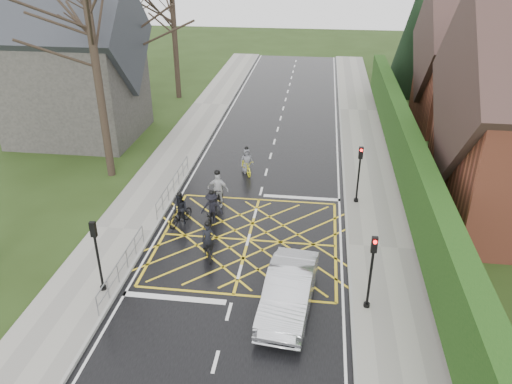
% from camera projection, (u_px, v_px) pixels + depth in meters
% --- Properties ---
extents(ground, '(120.00, 120.00, 0.00)m').
position_uv_depth(ground, '(248.00, 240.00, 23.06)').
color(ground, black).
rests_on(ground, ground).
extents(road, '(9.00, 80.00, 0.01)m').
position_uv_depth(road, '(248.00, 240.00, 23.06)').
color(road, black).
rests_on(road, ground).
extents(sidewalk_right, '(3.00, 80.00, 0.15)m').
position_uv_depth(sidewalk_right, '(380.00, 248.00, 22.33)').
color(sidewalk_right, gray).
rests_on(sidewalk_right, ground).
extents(sidewalk_left, '(3.00, 80.00, 0.15)m').
position_uv_depth(sidewalk_left, '(124.00, 230.00, 23.72)').
color(sidewalk_left, gray).
rests_on(sidewalk_left, ground).
extents(stone_wall, '(0.50, 38.00, 0.70)m').
position_uv_depth(stone_wall, '(404.00, 186.00, 27.30)').
color(stone_wall, slate).
rests_on(stone_wall, ground).
extents(hedge, '(0.90, 38.00, 2.80)m').
position_uv_depth(hedge, '(408.00, 156.00, 26.50)').
color(hedge, black).
rests_on(hedge, stone_wall).
extents(house_far, '(9.80, 8.80, 10.30)m').
position_uv_depth(house_far, '(490.00, 66.00, 35.24)').
color(house_far, brown).
rests_on(house_far, ground).
extents(conifer, '(4.60, 4.60, 10.00)m').
position_uv_depth(conifer, '(416.00, 35.00, 42.47)').
color(conifer, black).
rests_on(conifer, ground).
extents(church, '(8.80, 7.80, 11.00)m').
position_uv_depth(church, '(71.00, 65.00, 32.96)').
color(church, '#2D2B28').
rests_on(church, ground).
extents(tree_near, '(9.24, 9.24, 11.44)m').
position_uv_depth(tree_near, '(92.00, 36.00, 25.78)').
color(tree_near, black).
rests_on(tree_near, ground).
extents(tree_mid, '(10.08, 10.08, 12.48)m').
position_uv_depth(tree_mid, '(127.00, 3.00, 32.62)').
color(tree_mid, black).
rests_on(tree_mid, ground).
extents(tree_far, '(8.40, 8.40, 10.40)m').
position_uv_depth(tree_far, '(173.00, 10.00, 40.26)').
color(tree_far, black).
rests_on(tree_far, ground).
extents(railing_south, '(0.05, 5.04, 1.03)m').
position_uv_depth(railing_south, '(122.00, 262.00, 20.15)').
color(railing_south, slate).
rests_on(railing_south, ground).
extents(railing_north, '(0.05, 6.04, 1.03)m').
position_uv_depth(railing_north, '(173.00, 181.00, 26.77)').
color(railing_north, slate).
rests_on(railing_north, ground).
extents(traffic_light_ne, '(0.24, 0.31, 3.21)m').
position_uv_depth(traffic_light_ne, '(359.00, 175.00, 25.41)').
color(traffic_light_ne, black).
rests_on(traffic_light_ne, ground).
extents(traffic_light_se, '(0.24, 0.31, 3.21)m').
position_uv_depth(traffic_light_se, '(371.00, 274.00, 18.00)').
color(traffic_light_se, black).
rests_on(traffic_light_se, ground).
extents(traffic_light_sw, '(0.24, 0.31, 3.21)m').
position_uv_depth(traffic_light_sw, '(98.00, 257.00, 18.93)').
color(traffic_light_sw, black).
rests_on(traffic_light_sw, ground).
extents(cyclist_rear, '(1.21, 1.86, 1.71)m').
position_uv_depth(cyclist_rear, '(208.00, 245.00, 21.68)').
color(cyclist_rear, black).
rests_on(cyclist_rear, ground).
extents(cyclist_back, '(1.14, 1.75, 1.71)m').
position_uv_depth(cyclist_back, '(180.00, 212.00, 24.10)').
color(cyclist_back, black).
rests_on(cyclist_back, ground).
extents(cyclist_mid, '(1.10, 1.89, 1.82)m').
position_uv_depth(cyclist_mid, '(212.00, 212.00, 24.06)').
color(cyclist_mid, black).
rests_on(cyclist_mid, ground).
extents(cyclist_front, '(1.14, 2.10, 2.06)m').
position_uv_depth(cyclist_front, '(218.00, 193.00, 25.58)').
color(cyclist_front, black).
rests_on(cyclist_front, ground).
extents(cyclist_lead, '(1.25, 1.81, 1.67)m').
position_uv_depth(cyclist_lead, '(246.00, 164.00, 29.34)').
color(cyclist_lead, gold).
rests_on(cyclist_lead, ground).
extents(car, '(2.13, 4.95, 1.58)m').
position_uv_depth(car, '(289.00, 291.00, 18.48)').
color(car, silver).
rests_on(car, ground).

